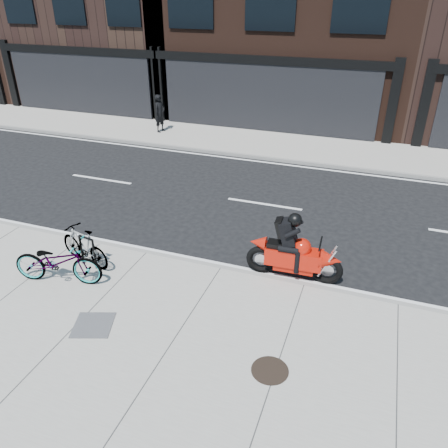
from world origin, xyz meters
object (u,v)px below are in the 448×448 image
at_px(bicycle_rear, 84,246).
at_px(motorcycle, 299,253).
at_px(pedestrian, 160,113).
at_px(manhole_cover, 270,370).
at_px(bicycle_front, 58,262).
at_px(utility_grate, 93,325).
at_px(bike_rack, 88,249).

xyz_separation_m(bicycle_rear, motorcycle, (4.89, 1.28, 0.07)).
height_order(bicycle_rear, pedestrian, pedestrian).
distance_m(motorcycle, manhole_cover, 3.14).
bearing_deg(pedestrian, bicycle_front, -150.07).
bearing_deg(motorcycle, bicycle_rear, -168.12).
relative_size(motorcycle, utility_grate, 3.01).
bearing_deg(manhole_cover, motorcycle, 92.83).
relative_size(bicycle_front, motorcycle, 0.89).
xyz_separation_m(bicycle_rear, utility_grate, (1.46, -1.86, -0.47)).
xyz_separation_m(pedestrian, manhole_cover, (8.41, -12.33, -0.83)).
bearing_deg(bike_rack, pedestrian, 108.34).
relative_size(bicycle_front, utility_grate, 2.69).
height_order(bicycle_rear, utility_grate, bicycle_rear).
bearing_deg(motorcycle, bike_rack, -166.74).
height_order(motorcycle, manhole_cover, motorcycle).
distance_m(bike_rack, motorcycle, 4.93).
relative_size(manhole_cover, utility_grate, 0.88).
bearing_deg(bicycle_front, bicycle_rear, -18.42).
bearing_deg(pedestrian, motorcycle, -124.42).
bearing_deg(motorcycle, pedestrian, 128.95).
relative_size(pedestrian, utility_grate, 2.23).
height_order(motorcycle, utility_grate, motorcycle).
bearing_deg(bicycle_front, motorcycle, -79.52).
distance_m(bike_rack, manhole_cover, 5.20).
relative_size(pedestrian, manhole_cover, 2.54).
relative_size(bike_rack, motorcycle, 0.35).
bearing_deg(motorcycle, manhole_cover, -89.98).
height_order(bicycle_front, manhole_cover, bicycle_front).
relative_size(bike_rack, manhole_cover, 1.21).
relative_size(motorcycle, manhole_cover, 3.42).
bearing_deg(utility_grate, bicycle_front, 146.55).
distance_m(motorcycle, pedestrian, 12.40).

